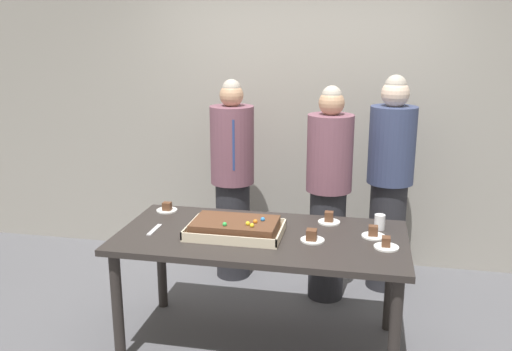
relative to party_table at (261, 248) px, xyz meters
name	(u,v)px	position (x,y,z in m)	size (l,w,h in m)	color
ground_plane	(261,344)	(0.00, 0.00, -0.70)	(12.00, 12.00, 0.00)	#5B5B60
interior_back_panel	(296,96)	(0.00, 1.60, 0.80)	(8.00, 0.12, 3.00)	#9E998E
party_table	(261,248)	(0.00, 0.00, 0.00)	(1.85, 0.91, 0.79)	#2D2826
sheet_cake	(235,228)	(-0.16, -0.03, 0.14)	(0.61, 0.39, 0.12)	beige
plated_slice_near_left	(386,245)	(0.78, -0.07, 0.11)	(0.15, 0.15, 0.07)	white
plated_slice_near_right	(373,234)	(0.70, 0.10, 0.11)	(0.15, 0.15, 0.07)	white
plated_slice_far_left	(167,208)	(-0.76, 0.33, 0.11)	(0.15, 0.15, 0.07)	white
plated_slice_far_right	(312,237)	(0.33, -0.05, 0.12)	(0.15, 0.15, 0.08)	white
plated_slice_center_front	(329,219)	(0.41, 0.31, 0.11)	(0.15, 0.15, 0.08)	white
drink_cup_nearest	(380,222)	(0.74, 0.25, 0.14)	(0.07, 0.07, 0.10)	white
cake_server_utensil	(154,230)	(-0.70, -0.07, 0.09)	(0.03, 0.20, 0.01)	silver
person_serving_front	(328,192)	(0.37, 0.79, 0.16)	(0.35, 0.35, 1.67)	#28282D
person_green_shirt_behind	(232,178)	(-0.45, 1.03, 0.17)	(0.36, 0.36, 1.69)	#28282D
person_striped_tie_right	(390,182)	(0.83, 1.07, 0.20)	(0.36, 0.36, 1.74)	#28282D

